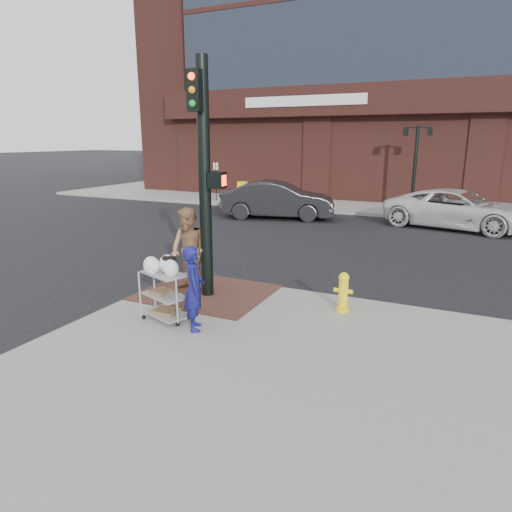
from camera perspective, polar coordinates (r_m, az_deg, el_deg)
The scene contains 14 objects.
ground at distance 9.48m, azimuth -5.92°, elevation -7.53°, with size 220.00×220.00×0.00m, color black.
brick_curb_ramp at distance 10.44m, azimuth -6.22°, elevation -4.53°, with size 2.80×2.40×0.01m, color #4A2B22.
lamp_post at distance 23.66m, azimuth 19.30°, elevation 11.43°, with size 1.32×0.22×4.00m.
parking_sign at distance 26.13m, azimuth -5.02°, elevation 9.36°, with size 0.05×0.05×2.20m, color black.
traffic_signal_pole at distance 9.73m, azimuth -6.42°, elevation 10.21°, with size 0.61×0.51×5.00m.
woman_blue at distance 8.28m, azimuth -7.76°, elevation -4.02°, with size 0.57×0.37×1.56m, color navy.
pedestrian_tan at distance 10.27m, azimuth -8.40°, elevation 0.66°, with size 0.94×0.73×1.93m, color #9A6D48.
sedan_dark at distance 20.88m, azimuth 2.71°, elevation 7.01°, with size 1.78×5.10×1.68m, color black.
minivan_white at distance 20.19m, azimuth 23.89°, elevation 5.37°, with size 2.59×5.62×1.56m, color silver.
utility_cart at distance 8.88m, azimuth -11.30°, elevation -4.32°, with size 1.02×0.78×1.26m.
fire_hydrant at distance 9.32m, azimuth 10.85°, elevation -4.39°, with size 0.38×0.27×0.81m.
newsbox_red at distance 25.45m, azimuth -0.53°, elevation 7.85°, with size 0.39×0.35×0.93m, color #B41419.
newsbox_yellow at distance 25.20m, azimuth -1.69°, elevation 8.00°, with size 0.47×0.43×1.13m, color yellow.
newsbox_blue at distance 25.28m, azimuth -1.60°, elevation 7.90°, with size 0.43×0.39×1.02m, color #1A32AD.
Camera 1 is at (4.61, -7.49, 3.53)m, focal length 32.00 mm.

